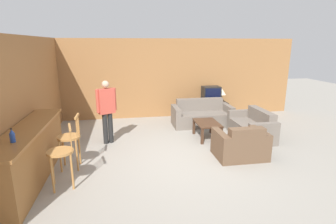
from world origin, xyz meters
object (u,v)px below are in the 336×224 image
at_px(bar_chair_near, 62,155).
at_px(person_by_window, 107,108).
at_px(bar_chair_mid, 70,140).
at_px(tv_unit, 210,110).
at_px(couch_far, 202,116).
at_px(armchair_near, 241,145).
at_px(table_lamp, 222,92).
at_px(loveseat_right, 252,127).
at_px(tv, 211,94).
at_px(coffee_table, 207,125).
at_px(bottle, 12,136).

xyz_separation_m(bar_chair_near, person_by_window, (0.66, 2.02, 0.30)).
xyz_separation_m(bar_chair_mid, tv_unit, (3.96, 3.19, -0.33)).
height_order(bar_chair_near, couch_far, bar_chair_near).
bearing_deg(person_by_window, couch_far, 21.64).
relative_size(armchair_near, person_by_window, 0.68).
relative_size(bar_chair_near, armchair_near, 1.02).
bearing_deg(tv_unit, table_lamp, 0.00).
bearing_deg(loveseat_right, tv, 102.15).
bearing_deg(coffee_table, tv, 69.06).
distance_m(bar_chair_near, table_lamp, 5.85).
bearing_deg(armchair_near, bar_chair_mid, 178.45).
relative_size(tv_unit, person_by_window, 0.69).
distance_m(armchair_near, tv_unit, 3.31).
bearing_deg(bar_chair_near, couch_far, 42.35).
xyz_separation_m(couch_far, table_lamp, (0.93, 0.81, 0.57)).
bearing_deg(bar_chair_near, person_by_window, 71.95).
xyz_separation_m(bottle, person_by_window, (1.23, 2.36, -0.20)).
bearing_deg(coffee_table, table_lamp, 60.23).
bearing_deg(person_by_window, tv, 29.83).
bearing_deg(bar_chair_near, coffee_table, 31.02).
bearing_deg(couch_far, bar_chair_near, -137.65).
distance_m(bar_chair_near, couch_far, 4.62).
bearing_deg(armchair_near, bottle, -166.70).
relative_size(tv_unit, table_lamp, 2.38).
bearing_deg(coffee_table, tv_unit, 69.09).
distance_m(tv, person_by_window, 3.81).
bearing_deg(bar_chair_mid, tv_unit, 38.83).
relative_size(tv, table_lamp, 1.28).
bearing_deg(loveseat_right, bar_chair_mid, -166.35).
relative_size(armchair_near, bottle, 4.92).
xyz_separation_m(armchair_near, coffee_table, (-0.34, 1.30, 0.08)).
xyz_separation_m(couch_far, tv, (0.55, 0.80, 0.50)).
height_order(table_lamp, person_by_window, person_by_window).
bearing_deg(loveseat_right, coffee_table, 173.95).
distance_m(tv_unit, bottle, 6.28).
xyz_separation_m(bar_chair_mid, person_by_window, (0.66, 1.29, 0.30)).
bearing_deg(tv, couch_far, -124.59).
xyz_separation_m(bar_chair_mid, coffee_table, (3.20, 1.20, -0.22)).
bearing_deg(bar_chair_near, armchair_near, 10.06).
distance_m(bar_chair_mid, tv, 5.09).
bearing_deg(bar_chair_mid, coffee_table, 20.56).
height_order(loveseat_right, tv, tv).
height_order(loveseat_right, coffee_table, loveseat_right).
bearing_deg(loveseat_right, armchair_near, -126.71).
relative_size(bar_chair_mid, table_lamp, 2.39).
distance_m(table_lamp, person_by_window, 4.15).
bearing_deg(loveseat_right, bar_chair_near, -157.86).
bearing_deg(tv_unit, bar_chair_near, -135.36).
height_order(bar_chair_near, tv, bar_chair_near).
xyz_separation_m(loveseat_right, person_by_window, (-3.76, 0.22, 0.62)).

